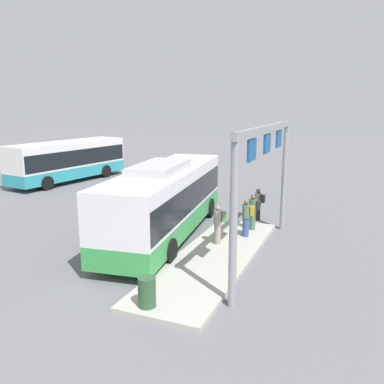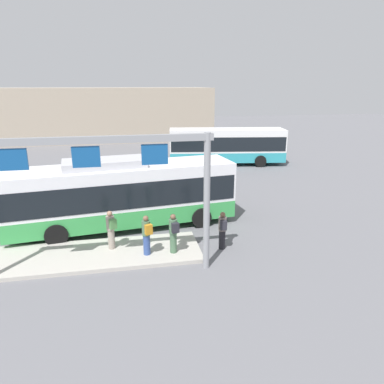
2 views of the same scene
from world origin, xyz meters
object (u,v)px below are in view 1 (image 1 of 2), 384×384
Objects in this scene: bus_background_left at (69,159)px; person_waiting_near at (247,217)px; trash_bin at (147,292)px; person_waiting_mid at (253,211)px; bus_main at (166,197)px; person_waiting_far at (218,223)px; person_boarding at (258,204)px.

bus_background_left is 18.30m from person_waiting_near.
bus_background_left is at bearing 44.96° from trash_bin.
bus_background_left is 6.09× the size of person_waiting_mid.
bus_main is 1.08× the size of bus_background_left.
trash_bin is at bearing 62.33° from person_waiting_far.
bus_main is 15.68m from bus_background_left.
person_boarding is (-4.93, -16.14, -0.89)m from bus_background_left.
trash_bin is (-7.27, 0.99, -0.44)m from person_waiting_near.
bus_background_left is at bearing -35.36° from person_waiting_mid.
bus_main is 3.69m from person_waiting_near.
person_waiting_near reaches higher than trash_bin.
person_waiting_near is 1.08m from person_waiting_mid.
person_waiting_near is (-8.14, -16.38, -0.73)m from bus_background_left.
bus_main reaches higher than person_boarding.
person_waiting_far is 1.86× the size of trash_bin.
person_boarding is at bearing -46.36° from bus_main.
person_waiting_near and person_waiting_mid have the same top height.
trash_bin is (-15.41, -15.38, -1.17)m from bus_background_left.
person_boarding is (4.05, -3.28, -0.92)m from bus_main.
trash_bin is at bearing 63.27° from person_waiting_near.
bus_main is 6.56× the size of person_boarding.
bus_background_left is at bearing -57.64° from person_waiting_far.
bus_background_left is at bearing -9.71° from person_boarding.
trash_bin is (-10.48, 0.76, -0.28)m from person_boarding.
person_waiting_mid is (-7.06, -16.40, -0.73)m from bus_background_left.
person_waiting_near and person_waiting_far have the same top height.
trash_bin is at bearing -165.91° from bus_main.
bus_main is at bearing 63.57° from bus_background_left.
person_waiting_near is at bearing -83.97° from bus_main.
person_waiting_near is (0.83, -3.52, -0.76)m from bus_main.
trash_bin is at bearing 70.96° from person_waiting_mid.
person_boarding is 2.15m from person_waiting_mid.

